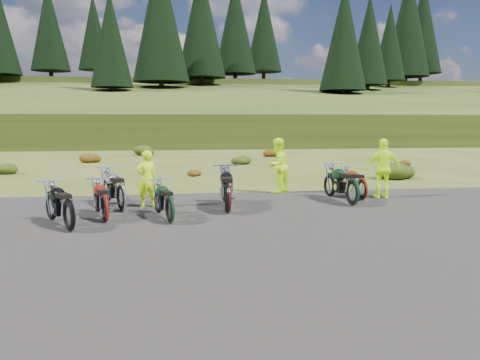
{
  "coord_description": "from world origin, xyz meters",
  "views": [
    {
      "loc": [
        -1.13,
        -11.84,
        2.53
      ],
      "look_at": [
        0.69,
        1.41,
        0.8
      ],
      "focal_mm": 35.0,
      "sensor_mm": 36.0,
      "label": 1
    }
  ],
  "objects": [
    {
      "name": "motorcycle_0",
      "position": [
        -3.54,
        -1.11,
        0.0
      ],
      "size": [
        1.63,
        2.15,
        1.09
      ],
      "primitive_type": null,
      "rotation": [
        0.0,
        0.0,
        2.09
      ],
      "color": "black",
      "rests_on": "ground"
    },
    {
      "name": "conifer_28",
      "position": [
        33.0,
        61.0,
        14.76
      ],
      "size": [
        5.28,
        5.28,
        14.0
      ],
      "color": "black",
      "rests_on": "ground"
    },
    {
      "name": "conifer_22",
      "position": [
        -3.0,
        56.0,
        16.77
      ],
      "size": [
        7.92,
        7.92,
        20.0
      ],
      "color": "black",
      "rests_on": "ground"
    },
    {
      "name": "conifer_20",
      "position": [
        -15.0,
        75.0,
        17.65
      ],
      "size": [
        5.72,
        5.72,
        15.0
      ],
      "color": "black",
      "rests_on": "ground"
    },
    {
      "name": "person_middle",
      "position": [
        -1.97,
        1.66,
        0.82
      ],
      "size": [
        0.7,
        0.57,
        1.64
      ],
      "primitive_type": "imported",
      "rotation": [
        0.0,
        0.0,
        3.49
      ],
      "color": "#C3F50C",
      "rests_on": "ground"
    },
    {
      "name": "shrub_7",
      "position": [
        8.3,
        7.1,
        0.46
      ],
      "size": [
        1.56,
        1.56,
        0.92
      ],
      "primitive_type": "ellipsoid",
      "color": "#25370D",
      "rests_on": "ground"
    },
    {
      "name": "conifer_27",
      "position": [
        27.0,
        55.0,
        14.06
      ],
      "size": [
        5.72,
        5.72,
        15.0
      ],
      "color": "black",
      "rests_on": "ground"
    },
    {
      "name": "hill_slope",
      "position": [
        0.0,
        50.0,
        0.0
      ],
      "size": [
        300.0,
        45.97,
        9.37
      ],
      "primitive_type": null,
      "rotation": [
        0.14,
        0.0,
        0.0
      ],
      "color": "#2C4115",
      "rests_on": "ground"
    },
    {
      "name": "shrub_1",
      "position": [
        -9.1,
        11.3,
        0.31
      ],
      "size": [
        1.03,
        1.03,
        0.61
      ],
      "primitive_type": "ellipsoid",
      "color": "#25370D",
      "rests_on": "ground"
    },
    {
      "name": "person_right_a",
      "position": [
        2.3,
        3.77,
        0.94
      ],
      "size": [
        1.15,
        1.14,
        1.88
      ],
      "primitive_type": "imported",
      "rotation": [
        0.0,
        0.0,
        3.88
      ],
      "color": "#C3F50C",
      "rests_on": "ground"
    },
    {
      "name": "motorcycle_3",
      "position": [
        -2.63,
        1.14,
        0.0
      ],
      "size": [
        1.56,
        2.33,
        1.16
      ],
      "primitive_type": null,
      "rotation": [
        0.0,
        0.0,
        1.98
      ],
      "color": "silver",
      "rests_on": "ground"
    },
    {
      "name": "conifer_30",
      "position": [
        45.0,
        73.0,
        19.66
      ],
      "size": [
        7.48,
        7.48,
        19.0
      ],
      "color": "black",
      "rests_on": "ground"
    },
    {
      "name": "conifer_19",
      "position": [
        -21.0,
        69.0,
        17.36
      ],
      "size": [
        6.16,
        6.16,
        16.0
      ],
      "color": "black",
      "rests_on": "ground"
    },
    {
      "name": "shrub_4",
      "position": [
        -0.4,
        9.2,
        0.23
      ],
      "size": [
        0.77,
        0.77,
        0.45
      ],
      "primitive_type": "ellipsoid",
      "color": "#5E270B",
      "rests_on": "ground"
    },
    {
      "name": "conifer_21",
      "position": [
        -9.0,
        50.0,
        12.56
      ],
      "size": [
        5.28,
        5.28,
        14.0
      ],
      "color": "black",
      "rests_on": "ground"
    },
    {
      "name": "person_right_b",
      "position": [
        5.45,
        2.29,
        0.95
      ],
      "size": [
        1.16,
        0.57,
        1.9
      ],
      "primitive_type": "imported",
      "rotation": [
        0.0,
        0.0,
        3.05
      ],
      "color": "#C3F50C",
      "rests_on": "ground"
    },
    {
      "name": "shrub_6",
      "position": [
        5.4,
        19.8,
        0.38
      ],
      "size": [
        1.3,
        1.3,
        0.77
      ],
      "primitive_type": "ellipsoid",
      "color": "#5E270B",
      "rests_on": "ground"
    },
    {
      "name": "motorcycle_2",
      "position": [
        -1.3,
        -0.61,
        0.0
      ],
      "size": [
        1.1,
        2.0,
        0.99
      ],
      "primitive_type": null,
      "rotation": [
        0.0,
        0.0,
        1.83
      ],
      "color": "black",
      "rests_on": "ground"
    },
    {
      "name": "motorcycle_4",
      "position": [
        0.25,
        0.51,
        0.0
      ],
      "size": [
        0.87,
        2.33,
        1.21
      ],
      "primitive_type": null,
      "rotation": [
        0.0,
        0.0,
        1.53
      ],
      "color": "#47110B",
      "rests_on": "ground"
    },
    {
      "name": "motorcycle_1",
      "position": [
        -2.88,
        -0.19,
        0.0
      ],
      "size": [
        1.17,
        2.01,
        1.0
      ],
      "primitive_type": null,
      "rotation": [
        0.0,
        0.0,
        1.87
      ],
      "color": "maroon",
      "rests_on": "ground"
    },
    {
      "name": "motorcycle_6",
      "position": [
        4.65,
        2.0,
        0.0
      ],
      "size": [
        0.78,
        1.97,
        1.01
      ],
      "primitive_type": null,
      "rotation": [
        0.0,
        0.0,
        1.64
      ],
      "color": "maroon",
      "rests_on": "ground"
    },
    {
      "name": "shrub_5",
      "position": [
        2.5,
        14.5,
        0.31
      ],
      "size": [
        1.03,
        1.03,
        0.61
      ],
      "primitive_type": "ellipsoid",
      "color": "#25370D",
      "rests_on": "ground"
    },
    {
      "name": "shrub_3",
      "position": [
        -3.3,
        21.9,
        0.46
      ],
      "size": [
        1.56,
        1.56,
        0.92
      ],
      "primitive_type": "ellipsoid",
      "color": "#25370D",
      "rests_on": "ground"
    },
    {
      "name": "gravel_pad",
      "position": [
        0.0,
        -2.0,
        0.0
      ],
      "size": [
        20.0,
        12.0,
        0.04
      ],
      "primitive_type": "cube",
      "color": "black",
      "rests_on": "ground"
    },
    {
      "name": "conifer_25",
      "position": [
        15.0,
        74.0,
        18.66
      ],
      "size": [
        6.6,
        6.6,
        17.0
      ],
      "color": "black",
      "rests_on": "ground"
    },
    {
      "name": "conifer_29",
      "position": [
        39.0,
        67.0,
        18.97
      ],
      "size": [
        7.92,
        7.92,
        20.0
      ],
      "color": "black",
      "rests_on": "ground"
    },
    {
      "name": "ground",
      "position": [
        0.0,
        0.0,
        0.0
      ],
      "size": [
        300.0,
        300.0,
        0.0
      ],
      "primitive_type": "plane",
      "color": "#3F4818",
      "rests_on": "ground"
    },
    {
      "name": "motorcycle_5",
      "position": [
        0.21,
        0.45,
        0.0
      ],
      "size": [
        0.97,
        2.38,
        1.22
      ],
      "primitive_type": null,
      "rotation": [
        0.0,
        0.0,
        1.49
      ],
      "color": "black",
      "rests_on": "ground"
    },
    {
      "name": "hill_plateau",
      "position": [
        0.0,
        110.0,
        0.0
      ],
      "size": [
        300.0,
        90.0,
        9.17
      ],
      "primitive_type": "cube",
      "color": "#2C4115",
      "rests_on": "ground"
    },
    {
      "name": "conifer_26",
      "position": [
        21.0,
        49.0,
        13.37
      ],
      "size": [
        6.16,
        6.16,
        16.0
      ],
      "color": "black",
      "rests_on": "ground"
    },
    {
      "name": "conifer_23",
      "position": [
        3.0,
        62.0,
        17.47
      ],
      "size": [
        7.48,
        7.48,
        19.0
      ],
      "color": "black",
      "rests_on": "ground"
    },
    {
      "name": "shrub_2",
      "position": [
        -6.2,
        16.6,
        0.38
      ],
      "size": [
        1.3,
        1.3,
        0.77
      ],
      "primitive_type": "ellipsoid",
      "color": "#5E270B",
      "rests_on": "ground"
    },
    {
      "name": "shrub_8",
      "position": [
        11.2,
        12.4,
        0.23
      ],
      "size": [
        0.77,
        0.77,
        0.45
      ],
      "primitive_type": "ellipsoid",
      "color": "#5E270B",
      "rests_on": "ground"
    },
    {
      "name": "conifer_24",
      "position": [
        9.0,
        68.0,
        18.16
      ],
      "size": [
        7.04,
        7.04,
        18.0
      ],
      "color": "black",
      "rests_on": "ground"
    },
    {
      "name": "motorcycle_7",
      "position": [
        3.96,
        1.07,
        0.0
      ],
      "size": [
        1.03,
        2.34,
        1.19
      ],
      "primitive_type": null,
      "rotation": [
        0.0,
        0.0,
        1.7
      ],
      "color": "black",
      "rests_on": "ground"
    }
  ]
}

